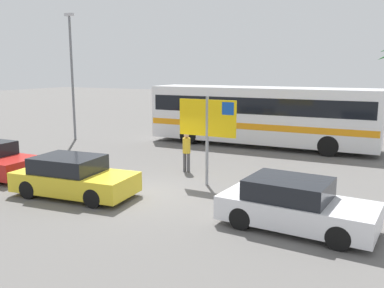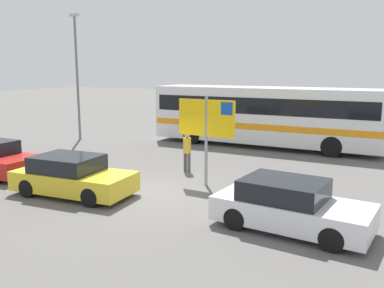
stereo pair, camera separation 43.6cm
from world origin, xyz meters
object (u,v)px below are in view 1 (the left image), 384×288
Objects in this scene: car_white at (295,205)px; pedestrian_near_sign at (187,149)px; ferry_sign at (208,121)px; bus_front_coach at (261,113)px; car_yellow at (73,177)px.

car_white is 6.77m from pedestrian_near_sign.
car_white is at bearing -35.10° from ferry_sign.
bus_front_coach is 2.91× the size of car_yellow.
car_white and car_yellow have the same top height.
bus_front_coach is at bearing 95.76° from ferry_sign.
pedestrian_near_sign is at bearing 62.82° from car_yellow.
bus_front_coach is 12.03m from car_white.
ferry_sign is (0.66, -8.38, 0.54)m from bus_front_coach.
car_white is 0.99× the size of car_yellow.
pedestrian_near_sign is (-5.34, 4.16, 0.31)m from car_white.
bus_front_coach is 7.09m from pedestrian_near_sign.
car_white is (4.40, -11.14, -1.15)m from bus_front_coach.
ferry_sign is 0.77× the size of car_white.
ferry_sign is at bearing 37.52° from car_yellow.
car_yellow is at bearing -103.70° from bus_front_coach.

